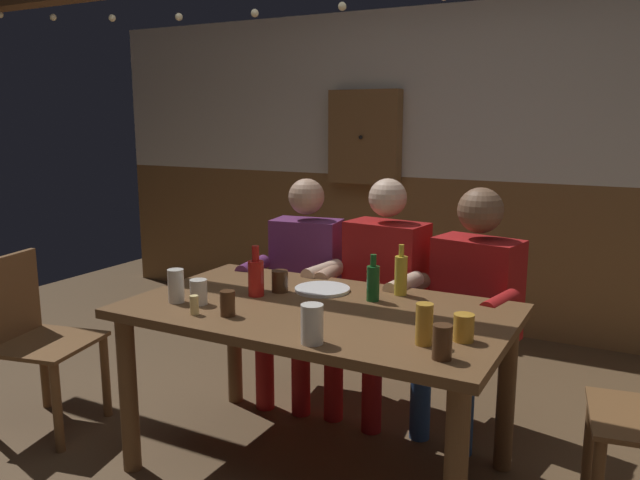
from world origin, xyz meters
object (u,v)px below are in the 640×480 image
Objects in this scene: person_2 at (471,297)px; dining_table at (317,330)px; person_0 at (302,278)px; pint_glass_5 at (424,324)px; bottle_1 at (256,276)px; bottle_2 at (373,282)px; pint_glass_6 at (442,342)px; wall_dart_cabinet at (365,137)px; table_candle at (194,305)px; pint_glass_1 at (464,328)px; pint_glass_3 at (176,286)px; person_1 at (380,285)px; plate_0 at (322,289)px; chair_empty_near_left at (32,337)px; bottle_0 at (401,275)px; pint_glass_7 at (199,292)px; pint_glass_4 at (312,324)px; pint_glass_0 at (228,303)px; pint_glass_2 at (280,281)px.

dining_table is at bearing 67.75° from person_2.
person_0 is 8.08× the size of pint_glass_5.
person_0 is at bearing 138.10° from pint_glass_5.
bottle_1 is 1.11× the size of bottle_2.
wall_dart_cabinet is (-1.39, 2.46, 0.59)m from pint_glass_6.
person_0 is at bearing 102.50° from bottle_1.
dining_table is 0.38m from bottle_1.
pint_glass_6 is (1.12, -1.02, 0.15)m from person_0.
person_2 is at bearing 50.34° from table_candle.
pint_glass_1 is 1.24m from pint_glass_3.
person_1 is 8.23× the size of pint_glass_5.
plate_0 is 0.28m from bottle_2.
bottle_1 reaches higher than chair_empty_near_left.
wall_dart_cabinet reaches higher than dining_table.
bottle_0 is 0.65m from bottle_1.
pint_glass_5 reaches higher than pint_glass_7.
person_0 is at bearing 90.37° from pint_glass_7.
bottle_2 is 0.76m from pint_glass_7.
plate_0 is at bearing 43.91° from pint_glass_3.
bottle_0 reaches higher than dining_table.
pint_glass_1 is 1.14m from pint_glass_7.
table_candle is at bearing 173.51° from pint_glass_4.
person_2 reaches higher than bottle_2.
plate_0 is at bearing 51.52° from person_2.
bottle_2 reaches higher than dining_table.
bottle_2 is at bearing 48.24° from dining_table.
table_candle is at bearing 76.33° from person_1.
bottle_1 is 0.31m from pint_glass_0.
person_0 reaches higher than bottle_2.
person_0 reaches higher than pint_glass_0.
bottle_0 reaches higher than pint_glass_4.
pint_glass_3 is (-0.31, -0.35, 0.02)m from pint_glass_2.
pint_glass_4 is at bearing 87.25° from person_2.
pint_glass_2 is at bearing 49.90° from person_2.
dining_table is at bearing 115.84° from pint_glass_4.
plate_0 is at bearing 120.62° from person_0.
pint_glass_4 is at bearing -170.87° from pint_glass_6.
bottle_0 is 2.32× the size of pint_glass_1.
plate_0 is at bearing 62.38° from table_candle.
pint_glass_3 is at bearing -150.50° from bottle_2.
bottle_2 is 0.65m from pint_glass_0.
dining_table is 16.11× the size of pint_glass_2.
person_1 is at bearing 65.40° from bottle_1.
pint_glass_5 is at bearing -0.80° from pint_glass_7.
pint_glass_6 is at bearing 129.31° from person_0.
chair_empty_near_left is 11.00× the size of table_candle.
pint_glass_1 is at bearing 82.91° from chair_empty_near_left.
bottle_1 is at bearing 141.12° from pint_glass_4.
wall_dart_cabinet is (-0.92, 1.94, 0.56)m from bottle_2.
pint_glass_4 is at bearing 74.73° from chair_empty_near_left.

